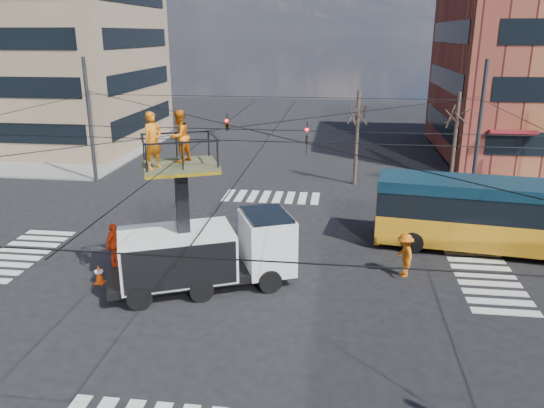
{
  "coord_description": "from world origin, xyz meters",
  "views": [
    {
      "loc": [
        3.95,
        -20.12,
        9.36
      ],
      "look_at": [
        1.12,
        1.62,
        2.29
      ],
      "focal_mm": 35.0,
      "sensor_mm": 36.0,
      "label": 1
    }
  ],
  "objects_px": {
    "city_bus": "(505,215)",
    "flagger": "(405,255)",
    "utility_truck": "(205,233)",
    "worker_ground": "(114,245)",
    "traffic_cone": "(99,274)"
  },
  "relations": [
    {
      "from": "utility_truck",
      "to": "worker_ground",
      "type": "distance_m",
      "value": 4.67
    },
    {
      "from": "worker_ground",
      "to": "city_bus",
      "type": "bearing_deg",
      "value": -68.51
    },
    {
      "from": "city_bus",
      "to": "worker_ground",
      "type": "xyz_separation_m",
      "value": [
        -16.55,
        -3.7,
        -0.78
      ]
    },
    {
      "from": "utility_truck",
      "to": "flagger",
      "type": "height_order",
      "value": "utility_truck"
    },
    {
      "from": "city_bus",
      "to": "traffic_cone",
      "type": "height_order",
      "value": "city_bus"
    },
    {
      "from": "utility_truck",
      "to": "traffic_cone",
      "type": "bearing_deg",
      "value": 160.98
    },
    {
      "from": "utility_truck",
      "to": "flagger",
      "type": "relative_size",
      "value": 4.04
    },
    {
      "from": "city_bus",
      "to": "flagger",
      "type": "relative_size",
      "value": 6.23
    },
    {
      "from": "utility_truck",
      "to": "worker_ground",
      "type": "bearing_deg",
      "value": 139.3
    },
    {
      "from": "city_bus",
      "to": "flagger",
      "type": "xyz_separation_m",
      "value": [
        -4.6,
        -3.18,
        -0.81
      ]
    },
    {
      "from": "flagger",
      "to": "traffic_cone",
      "type": "bearing_deg",
      "value": -94.74
    },
    {
      "from": "worker_ground",
      "to": "flagger",
      "type": "relative_size",
      "value": 1.03
    },
    {
      "from": "city_bus",
      "to": "traffic_cone",
      "type": "bearing_deg",
      "value": -154.51
    },
    {
      "from": "utility_truck",
      "to": "city_bus",
      "type": "bearing_deg",
      "value": -0.84
    },
    {
      "from": "worker_ground",
      "to": "traffic_cone",
      "type": "bearing_deg",
      "value": -169.7
    }
  ]
}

